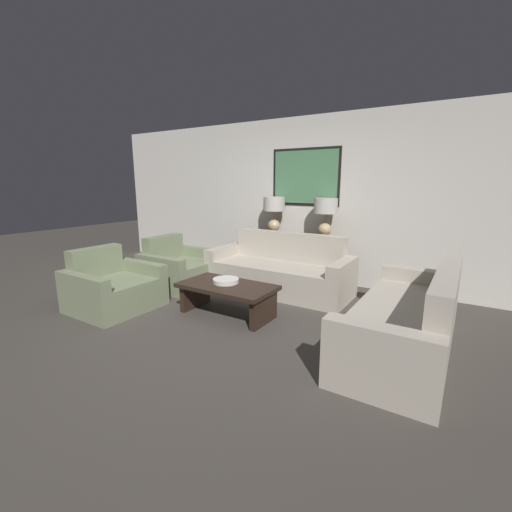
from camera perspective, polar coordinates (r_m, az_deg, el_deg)
name	(u,v)px	position (r m, az deg, el deg)	size (l,w,h in m)	color
ground_plane	(214,326)	(4.05, -6.97, -11.48)	(20.00, 20.00, 0.00)	#3D3833
back_wall	(306,200)	(5.82, 8.33, 9.24)	(8.44, 0.12, 2.65)	beige
console_table	(297,258)	(5.70, 6.92, -0.37)	(1.46, 0.39, 0.77)	#332319
table_lamp_left	(274,209)	(5.79, 3.03, 7.79)	(0.36, 0.36, 0.61)	tan
table_lamp_right	(325,212)	(5.41, 11.50, 7.26)	(0.36, 0.36, 0.61)	tan
couch_by_back_wall	(279,272)	(5.18, 3.92, -2.68)	(2.16, 0.86, 0.86)	#ADA393
couch_by_side	(408,321)	(3.70, 24.02, -9.92)	(0.86, 2.16, 0.86)	#ADA393
coffee_table	(227,292)	(4.25, -4.81, -6.06)	(1.18, 0.64, 0.39)	black
decorative_bowl	(226,281)	(4.28, -5.04, -4.11)	(0.32, 0.32, 0.05)	beige
armchair_near_back_wall	(179,269)	(5.59, -12.69, -2.15)	(0.92, 0.99, 0.78)	#707A5B
armchair_near_camera	(113,288)	(4.85, -22.72, -5.01)	(0.92, 0.99, 0.78)	#707A5B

